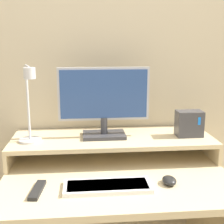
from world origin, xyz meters
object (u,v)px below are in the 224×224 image
at_px(desk_lamp, 29,107).
at_px(remote_control, 37,190).
at_px(monitor, 104,100).
at_px(router_dock, 189,124).
at_px(mouse, 169,181).
at_px(keyboard, 108,186).

distance_m(desk_lamp, remote_control, 0.41).
bearing_deg(monitor, remote_control, -128.94).
bearing_deg(router_dock, mouse, -120.49).
height_order(monitor, mouse, monitor).
bearing_deg(mouse, keyboard, -176.79).
distance_m(mouse, remote_control, 0.56).
height_order(mouse, remote_control, mouse).
bearing_deg(desk_lamp, monitor, 14.72).
bearing_deg(keyboard, mouse, 3.21).
bearing_deg(mouse, monitor, 126.10).
bearing_deg(keyboard, router_dock, 36.36).
bearing_deg(monitor, keyboard, -91.71).
height_order(monitor, router_dock, monitor).
xyz_separation_m(mouse, remote_control, (-0.56, -0.02, -0.01)).
distance_m(desk_lamp, keyboard, 0.53).
bearing_deg(desk_lamp, remote_control, -77.83).
distance_m(monitor, desk_lamp, 0.37).
relative_size(monitor, keyboard, 1.27).
relative_size(desk_lamp, remote_control, 2.34).
xyz_separation_m(monitor, remote_control, (-0.30, -0.37, -0.30)).
xyz_separation_m(monitor, mouse, (0.26, -0.35, -0.29)).
bearing_deg(desk_lamp, keyboard, -38.07).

